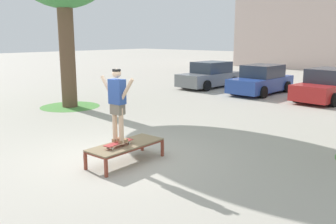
{
  "coord_description": "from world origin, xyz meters",
  "views": [
    {
      "loc": [
        6.68,
        -5.5,
        2.95
      ],
      "look_at": [
        0.42,
        1.5,
        1.0
      ],
      "focal_mm": 39.0,
      "sensor_mm": 36.0,
      "label": 1
    }
  ],
  "objects_px": {
    "skate_box": "(126,146)",
    "car_grey": "(210,76)",
    "car_blue": "(261,80)",
    "skater": "(117,101)",
    "skateboard": "(119,143)",
    "car_red": "(328,86)"
  },
  "relations": [
    {
      "from": "car_blue",
      "to": "skateboard",
      "type": "bearing_deg",
      "value": -77.04
    },
    {
      "from": "skateboard",
      "to": "car_blue",
      "type": "distance_m",
      "value": 12.55
    },
    {
      "from": "skate_box",
      "to": "car_grey",
      "type": "height_order",
      "value": "car_grey"
    },
    {
      "from": "skateboard",
      "to": "skater",
      "type": "distance_m",
      "value": 0.99
    },
    {
      "from": "skater",
      "to": "car_red",
      "type": "relative_size",
      "value": 0.39
    },
    {
      "from": "skater",
      "to": "skateboard",
      "type": "bearing_deg",
      "value": -84.55
    },
    {
      "from": "skateboard",
      "to": "skater",
      "type": "xyz_separation_m",
      "value": [
        -0.0,
        0.0,
        0.99
      ]
    },
    {
      "from": "skateboard",
      "to": "skater",
      "type": "relative_size",
      "value": 0.48
    },
    {
      "from": "car_grey",
      "to": "skater",
      "type": "bearing_deg",
      "value": -63.37
    },
    {
      "from": "skateboard",
      "to": "car_grey",
      "type": "relative_size",
      "value": 0.19
    },
    {
      "from": "car_grey",
      "to": "car_red",
      "type": "height_order",
      "value": "same"
    },
    {
      "from": "skate_box",
      "to": "car_blue",
      "type": "bearing_deg",
      "value": 103.16
    },
    {
      "from": "car_grey",
      "to": "car_blue",
      "type": "distance_m",
      "value": 3.39
    },
    {
      "from": "skate_box",
      "to": "skateboard",
      "type": "relative_size",
      "value": 2.36
    },
    {
      "from": "skate_box",
      "to": "skateboard",
      "type": "height_order",
      "value": "skateboard"
    },
    {
      "from": "skateboard",
      "to": "car_blue",
      "type": "bearing_deg",
      "value": 102.96
    },
    {
      "from": "skateboard",
      "to": "car_grey",
      "type": "distance_m",
      "value": 13.85
    },
    {
      "from": "skater",
      "to": "car_blue",
      "type": "height_order",
      "value": "skater"
    },
    {
      "from": "car_grey",
      "to": "car_blue",
      "type": "height_order",
      "value": "same"
    },
    {
      "from": "car_red",
      "to": "car_blue",
      "type": "bearing_deg",
      "value": -179.8
    },
    {
      "from": "skate_box",
      "to": "car_grey",
      "type": "distance_m",
      "value": 13.65
    },
    {
      "from": "car_grey",
      "to": "car_red",
      "type": "xyz_separation_m",
      "value": [
        6.79,
        -0.14,
        0.0
      ]
    }
  ]
}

